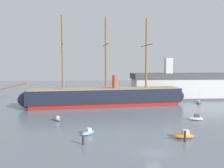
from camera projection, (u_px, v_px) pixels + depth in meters
ground_plane at (154, 153)px, 41.22m from camera, size 400.00×400.00×0.00m
tall_ship at (106, 97)px, 87.99m from camera, size 68.17×16.99×32.81m
motorboat_foreground_left at (88, 132)px, 52.05m from camera, size 3.48×3.44×1.45m
motorboat_foreground_right at (184, 135)px, 49.34m from camera, size 4.35×1.90×1.81m
motorboat_mid_left at (57, 119)px, 65.23m from camera, size 2.92×3.45×1.36m
motorboat_mid_right at (196, 118)px, 65.68m from camera, size 4.30×2.44×1.70m
sailboat_far_right at (199, 102)px, 94.66m from camera, size 4.14×5.13×6.69m
mooring_piling_nearest at (83, 140)px, 45.39m from camera, size 0.44×0.44×1.74m
mooring_piling_left_pair at (185, 136)px, 47.11m from camera, size 0.44×0.44×2.23m
dockside_warehouse_right at (190, 86)px, 109.69m from camera, size 59.00×17.89×18.57m
seagull_in_flight at (177, 47)px, 59.05m from camera, size 1.15×0.50×0.13m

